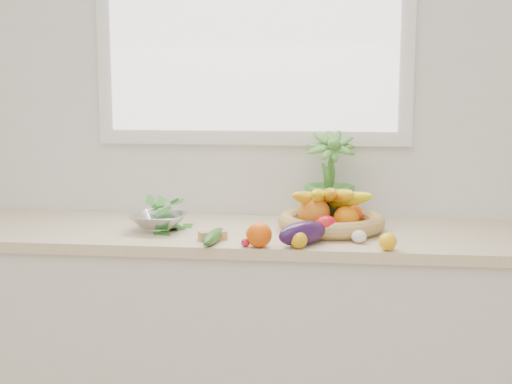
# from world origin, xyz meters

# --- Properties ---
(back_wall) EXTENTS (4.50, 0.02, 2.70)m
(back_wall) POSITION_xyz_m (0.00, 2.25, 1.35)
(back_wall) COLOR white
(back_wall) RESTS_ON ground
(counter_cabinet) EXTENTS (2.20, 0.58, 0.86)m
(counter_cabinet) POSITION_xyz_m (0.00, 1.95, 0.43)
(counter_cabinet) COLOR silver
(counter_cabinet) RESTS_ON ground
(countertop) EXTENTS (2.24, 0.62, 0.04)m
(countertop) POSITION_xyz_m (0.00, 1.95, 0.88)
(countertop) COLOR beige
(countertop) RESTS_ON counter_cabinet
(window_frame) EXTENTS (1.30, 0.03, 1.10)m
(window_frame) POSITION_xyz_m (0.00, 2.23, 1.75)
(window_frame) COLOR white
(window_frame) RESTS_ON back_wall
(window_pane) EXTENTS (1.18, 0.01, 0.98)m
(window_pane) POSITION_xyz_m (0.00, 2.21, 1.75)
(window_pane) COLOR white
(window_pane) RESTS_ON window_frame
(orange_loose) EXTENTS (0.11, 0.11, 0.09)m
(orange_loose) POSITION_xyz_m (0.09, 1.67, 0.94)
(orange_loose) COLOR #EE5107
(orange_loose) RESTS_ON countertop
(lemon_a) EXTENTS (0.07, 0.08, 0.06)m
(lemon_a) POSITION_xyz_m (0.23, 1.67, 0.93)
(lemon_a) COLOR #DAA00B
(lemon_a) RESTS_ON countertop
(lemon_b) EXTENTS (0.06, 0.08, 0.06)m
(lemon_b) POSITION_xyz_m (0.53, 1.68, 0.93)
(lemon_b) COLOR yellow
(lemon_b) RESTS_ON countertop
(lemon_c) EXTENTS (0.09, 0.09, 0.06)m
(lemon_c) POSITION_xyz_m (0.07, 1.74, 0.93)
(lemon_c) COLOR yellow
(lemon_c) RESTS_ON countertop
(apple) EXTENTS (0.12, 0.12, 0.09)m
(apple) POSITION_xyz_m (0.32, 1.82, 0.94)
(apple) COLOR red
(apple) RESTS_ON countertop
(ginger) EXTENTS (0.11, 0.08, 0.03)m
(ginger) POSITION_xyz_m (-0.09, 1.76, 0.92)
(ginger) COLOR tan
(ginger) RESTS_ON countertop
(garlic_a) EXTENTS (0.07, 0.07, 0.05)m
(garlic_a) POSITION_xyz_m (0.32, 1.83, 0.92)
(garlic_a) COLOR white
(garlic_a) RESTS_ON countertop
(garlic_b) EXTENTS (0.06, 0.06, 0.04)m
(garlic_b) POSITION_xyz_m (0.41, 1.87, 0.92)
(garlic_b) COLOR white
(garlic_b) RESTS_ON countertop
(garlic_c) EXTENTS (0.07, 0.07, 0.05)m
(garlic_c) POSITION_xyz_m (0.43, 1.77, 0.92)
(garlic_c) COLOR white
(garlic_c) RESTS_ON countertop
(eggplant) EXTENTS (0.21, 0.21, 0.09)m
(eggplant) POSITION_xyz_m (0.24, 1.72, 0.94)
(eggplant) COLOR #290F3A
(eggplant) RESTS_ON countertop
(cucumber) EXTENTS (0.06, 0.24, 0.04)m
(cucumber) POSITION_xyz_m (-0.08, 1.72, 0.92)
(cucumber) COLOR #235E1B
(cucumber) RESTS_ON countertop
(radish) EXTENTS (0.04, 0.04, 0.03)m
(radish) POSITION_xyz_m (0.04, 1.67, 0.92)
(radish) COLOR red
(radish) RESTS_ON countertop
(potted_herb) EXTENTS (0.22, 0.22, 0.36)m
(potted_herb) POSITION_xyz_m (0.32, 2.11, 1.09)
(potted_herb) COLOR #43812E
(potted_herb) RESTS_ON countertop
(fruit_basket) EXTENTS (0.46, 0.46, 0.20)m
(fruit_basket) POSITION_xyz_m (0.33, 1.97, 0.96)
(fruit_basket) COLOR tan
(fruit_basket) RESTS_ON countertop
(colander_with_spinach) EXTENTS (0.22, 0.22, 0.11)m
(colander_with_spinach) POSITION_xyz_m (-0.32, 1.89, 0.96)
(colander_with_spinach) COLOR white
(colander_with_spinach) RESTS_ON countertop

